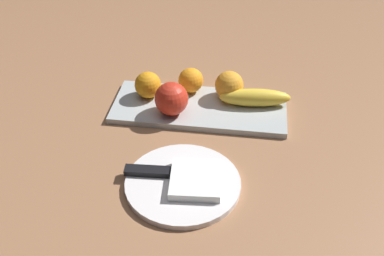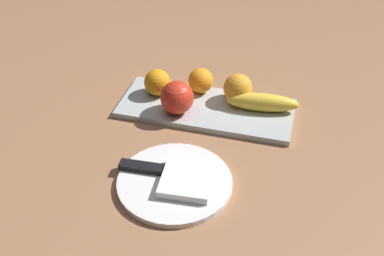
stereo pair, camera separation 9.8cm
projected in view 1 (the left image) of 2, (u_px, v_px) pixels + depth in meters
The scene contains 10 objects.
ground_plane at pixel (211, 102), 1.14m from camera, with size 2.40×2.40×0.00m, color #9A6A48.
fruit_tray at pixel (199, 108), 1.11m from camera, with size 0.41×0.17×0.01m, color #B4BCBC.
apple at pixel (171, 99), 1.06m from camera, with size 0.08×0.08×0.08m, color red.
banana at pixel (255, 98), 1.09m from camera, with size 0.17×0.04×0.04m, color yellow.
orange_near_apple at pixel (148, 85), 1.12m from camera, with size 0.06×0.06×0.06m, color orange.
orange_near_banana at pixel (191, 80), 1.14m from camera, with size 0.06×0.06×0.06m, color orange.
orange_center at pixel (229, 85), 1.11m from camera, with size 0.07×0.07×0.07m, color orange.
dinner_plate at pixel (183, 184), 0.91m from camera, with size 0.22×0.22×0.01m, color white.
folded_napkin at pixel (197, 179), 0.90m from camera, with size 0.10×0.11×0.02m, color white.
knife at pixel (155, 172), 0.92m from camera, with size 0.18×0.03×0.01m.
Camera 1 is at (0.08, -0.94, 0.64)m, focal length 43.90 mm.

